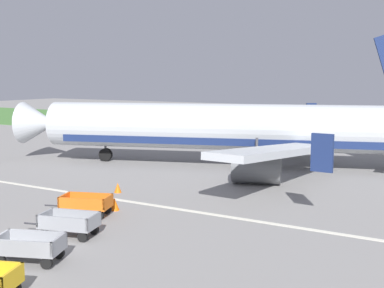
# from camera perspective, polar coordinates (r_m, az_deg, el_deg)

# --- Properties ---
(ground_plane) EXTENTS (220.00, 220.00, 0.00)m
(ground_plane) POSITION_cam_1_polar(r_m,az_deg,el_deg) (22.12, -20.36, -11.77)
(ground_plane) COLOR gray
(grass_strip) EXTENTS (220.00, 28.00, 0.06)m
(grass_strip) POSITION_cam_1_polar(r_m,az_deg,el_deg) (67.37, 16.31, 1.18)
(grass_strip) COLOR #477A38
(grass_strip) RESTS_ON ground
(apron_stripe) EXTENTS (120.00, 0.36, 0.01)m
(apron_stripe) POSITION_cam_1_polar(r_m,az_deg,el_deg) (28.98, -5.08, -6.73)
(apron_stripe) COLOR silver
(apron_stripe) RESTS_ON ground
(airplane) EXTENTS (36.69, 29.83, 11.34)m
(airplane) POSITION_cam_1_polar(r_m,az_deg,el_deg) (40.79, 5.50, 1.76)
(airplane) COLOR #B2B7BC
(airplane) RESTS_ON ground
(baggage_cart_third_in_row) EXTENTS (3.57, 2.22, 1.07)m
(baggage_cart_third_in_row) POSITION_cam_1_polar(r_m,az_deg,el_deg) (21.02, -17.76, -10.95)
(baggage_cart_third_in_row) COLOR gray
(baggage_cart_third_in_row) RESTS_ON ground
(baggage_cart_fourth_in_row) EXTENTS (3.62, 2.02, 1.07)m
(baggage_cart_fourth_in_row) POSITION_cam_1_polar(r_m,az_deg,el_deg) (23.77, -13.63, -8.63)
(baggage_cart_fourth_in_row) COLOR gray
(baggage_cart_fourth_in_row) RESTS_ON ground
(baggage_cart_far_end) EXTENTS (3.59, 2.17, 1.07)m
(baggage_cart_far_end) POSITION_cam_1_polar(r_m,az_deg,el_deg) (27.02, -11.81, -6.62)
(baggage_cart_far_end) COLOR orange
(baggage_cart_far_end) RESTS_ON ground
(traffic_cone_near_plane) EXTENTS (0.46, 0.46, 0.61)m
(traffic_cone_near_plane) POSITION_cam_1_polar(r_m,az_deg,el_deg) (32.01, -8.32, -4.86)
(traffic_cone_near_plane) COLOR orange
(traffic_cone_near_plane) RESTS_ON ground
(traffic_cone_mid_apron) EXTENTS (0.52, 0.52, 0.69)m
(traffic_cone_mid_apron) POSITION_cam_1_polar(r_m,az_deg,el_deg) (27.86, -8.68, -6.66)
(traffic_cone_mid_apron) COLOR orange
(traffic_cone_mid_apron) RESTS_ON ground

